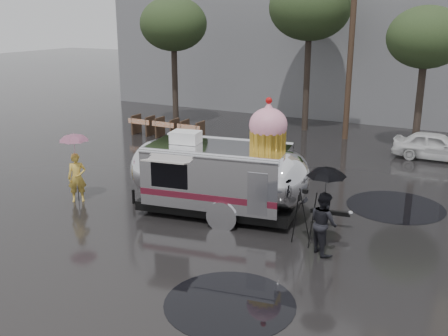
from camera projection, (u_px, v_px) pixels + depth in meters
The scene contains 14 objects.
ground at pixel (134, 225), 15.73m from camera, with size 120.00×120.00×0.00m, color black.
puddles at pixel (295, 222), 15.96m from camera, with size 10.86×10.89×0.01m.
grey_building at pixel (298, 6), 35.95m from camera, with size 22.00×12.00×13.00m, color slate.
utility_pole at pixel (351, 45), 25.10m from camera, with size 1.60×0.28×9.00m.
tree_left at pixel (173, 25), 28.30m from camera, with size 3.64×3.64×6.95m.
tree_mid at pixel (310, 8), 26.58m from camera, with size 4.20×4.20×8.03m.
tree_right at pixel (426, 38), 22.55m from camera, with size 3.36×3.36×6.42m.
barricade_row at pixel (167, 128), 26.51m from camera, with size 4.30×0.80×1.00m.
airstream_trailer at pixel (221, 173), 16.19m from camera, with size 7.11×3.47×3.87m.
person_left at pixel (77, 178), 17.51m from camera, with size 0.60×0.40×1.66m, color gold.
umbrella_pink at pixel (74, 145), 17.19m from camera, with size 1.19×1.19×2.36m.
person_right at pixel (324, 223), 13.71m from camera, with size 0.81×0.45×1.69m, color black.
umbrella_black at pixel (326, 182), 13.39m from camera, with size 1.25×1.25×2.40m.
tripod at pixel (304, 211), 14.24m from camera, with size 0.63×0.64×1.59m.
Camera 1 is at (9.26, -11.58, 6.16)m, focal length 42.00 mm.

